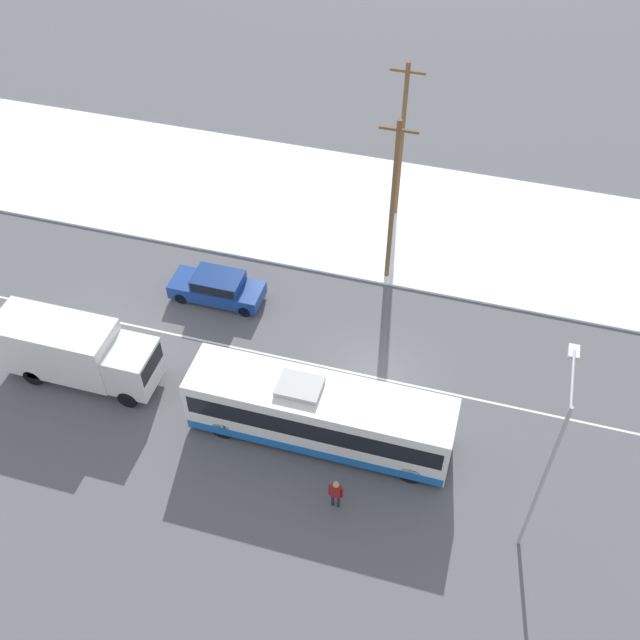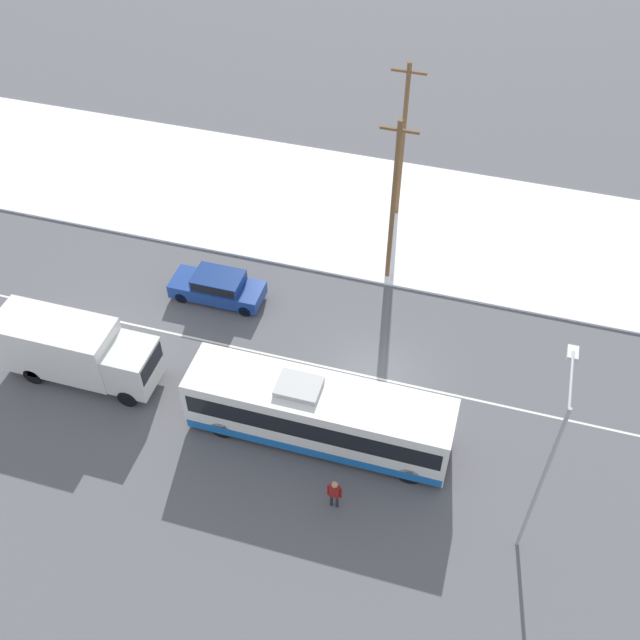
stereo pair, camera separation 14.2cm
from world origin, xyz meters
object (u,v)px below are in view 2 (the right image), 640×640
at_px(utility_pole_snowlot, 403,141).
at_px(sedan_car, 218,286).
at_px(streetlamp, 548,454).
at_px(city_bus, 319,414).
at_px(pedestrian_at_stop, 335,492).
at_px(box_truck, 74,349).
at_px(utility_pole_roadside, 393,202).

bearing_deg(utility_pole_snowlot, sedan_car, -127.65).
bearing_deg(streetlamp, sedan_car, 150.67).
xyz_separation_m(city_bus, pedestrian_at_stop, (1.54, -3.08, -0.52)).
bearing_deg(city_bus, pedestrian_at_stop, -63.44).
bearing_deg(utility_pole_snowlot, city_bus, -89.86).
bearing_deg(sedan_car, box_truck, 57.01).
relative_size(box_truck, sedan_car, 1.55).
distance_m(box_truck, utility_pole_snowlot, 19.72).
bearing_deg(utility_pole_snowlot, box_truck, -125.81).
relative_size(box_truck, streetlamp, 0.85).
bearing_deg(box_truck, sedan_car, 57.01).
bearing_deg(box_truck, utility_pole_snowlot, 54.19).
bearing_deg(utility_pole_roadside, city_bus, -93.34).
bearing_deg(sedan_car, utility_pole_roadside, -153.35).
distance_m(city_bus, box_truck, 11.44).
height_order(utility_pole_roadside, utility_pole_snowlot, utility_pole_roadside).
bearing_deg(utility_pole_roadside, box_truck, -139.18).
bearing_deg(sedan_car, streetlamp, 150.67).
xyz_separation_m(box_truck, streetlamp, (20.15, -2.49, 3.58)).
xyz_separation_m(box_truck, pedestrian_at_stop, (12.97, -3.37, -0.70)).
bearing_deg(pedestrian_at_stop, sedan_car, 131.71).
height_order(streetlamp, utility_pole_snowlot, utility_pole_snowlot).
bearing_deg(utility_pole_roadside, pedestrian_at_stop, -86.19).
bearing_deg(box_truck, utility_pole_roadside, 40.82).
relative_size(city_bus, pedestrian_at_stop, 6.64).
bearing_deg(utility_pole_roadside, streetlamp, -57.90).
xyz_separation_m(box_truck, utility_pole_roadside, (12.06, 10.41, 3.09)).
distance_m(pedestrian_at_stop, utility_pole_snowlot, 19.60).
bearing_deg(city_bus, streetlamp, -14.17).
bearing_deg(pedestrian_at_stop, utility_pole_snowlot, 94.71).
distance_m(sedan_car, utility_pole_roadside, 9.65).
bearing_deg(streetlamp, city_bus, 165.83).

